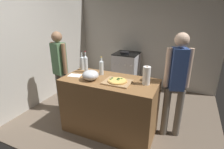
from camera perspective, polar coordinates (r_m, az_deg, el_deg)
ground_plane at (r=3.78m, az=1.84°, el=-10.67°), size 3.87×3.43×0.02m
kitchen_wall_rear at (r=4.68m, az=9.09°, el=12.22°), size 3.87×0.10×2.60m
kitchen_wall_left at (r=4.23m, az=-19.89°, el=10.47°), size 0.10×3.43×2.60m
counter at (r=2.90m, az=-0.83°, el=-10.21°), size 1.48×0.70×0.93m
cutting_board at (r=2.58m, az=1.79°, el=-2.49°), size 0.40×0.32×0.02m
pizza at (r=2.57m, az=1.79°, el=-2.05°), size 0.28×0.28×0.03m
mixing_bowl at (r=2.67m, az=-7.02°, el=-0.19°), size 0.25×0.25×0.15m
paper_towel_roll at (r=2.53m, az=11.19°, el=-0.36°), size 0.11×0.11×0.27m
wine_bottle_green at (r=3.14m, az=-9.72°, el=3.94°), size 0.07×0.07×0.34m
wine_bottle_clear at (r=2.86m, az=-3.49°, el=2.52°), size 0.07×0.07×0.31m
wine_bottle_dark at (r=2.99m, az=-8.56°, el=3.58°), size 0.07×0.07×0.37m
recipe_sheet at (r=2.93m, az=-11.98°, el=-0.28°), size 0.24×0.19×0.00m
stove at (r=4.56m, az=4.65°, el=1.36°), size 0.60×0.62×0.96m
person_in_stripes at (r=3.47m, az=-16.58°, el=2.12°), size 0.37×0.24×1.58m
person_in_red at (r=2.75m, az=20.24°, el=-1.96°), size 0.36×0.25×1.65m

